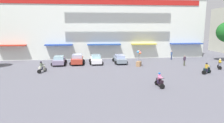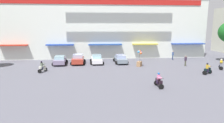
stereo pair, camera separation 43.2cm
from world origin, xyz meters
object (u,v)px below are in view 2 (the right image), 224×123
Objects in this scene: parked_car_0 at (60,60)px; pedestrian_1 at (173,55)px; scooter_rider_6 at (221,65)px; scooter_rider_4 at (42,68)px; scooter_rider_2 at (207,70)px; balloon_vendor_cart at (139,59)px; pedestrian_0 at (186,60)px; parked_car_1 at (78,59)px; scooter_rider_0 at (159,81)px; parked_car_2 at (97,59)px; parked_car_3 at (120,59)px.

pedestrian_1 reaches higher than parked_car_0.
scooter_rider_6 is 9.34m from pedestrian_1.
pedestrian_1 reaches higher than scooter_rider_4.
pedestrian_1 is (0.06, 11.24, 0.33)m from scooter_rider_2.
pedestrian_0 is at bearing -3.22° from balloon_vendor_cart.
parked_car_1 reaches higher than scooter_rider_0.
parked_car_2 is 1.67× the size of balloon_vendor_cart.
parked_car_0 is 12.79m from balloon_vendor_cart.
pedestrian_0 is (-4.00, 2.77, 0.29)m from scooter_rider_6.
parked_car_3 is at bearing 1.93° from parked_car_1.
parked_car_0 is at bearing -172.35° from pedestrian_1.
parked_car_2 is 4.02m from parked_car_3.
scooter_rider_0 is at bearing -116.98° from pedestrian_1.
scooter_rider_6 is 0.60× the size of balloon_vendor_cart.
scooter_rider_4 is at bearing -169.52° from balloon_vendor_cart.
scooter_rider_6 is 0.93× the size of pedestrian_0.
parked_car_1 is 2.56× the size of scooter_rider_0.
pedestrian_0 is (13.76, -3.40, 0.19)m from parked_car_2.
parked_car_1 is 17.38m from pedestrian_1.
parked_car_3 is (7.07, 0.24, -0.09)m from parked_car_1.
scooter_rider_0 is at bearing -127.41° from pedestrian_0.
scooter_rider_0 is 1.00× the size of scooter_rider_2.
scooter_rider_6 reaches higher than scooter_rider_0.
parked_car_2 is (3.05, 0.08, -0.07)m from parked_car_1.
parked_car_3 is 10.38m from pedestrian_0.
scooter_rider_6 is at bearing -34.71° from pedestrian_0.
scooter_rider_0 is 13.84m from scooter_rider_6.
parked_car_2 is 18.81m from scooter_rider_6.
pedestrian_0 is 0.65× the size of balloon_vendor_cart.
parked_car_2 is 2.58× the size of pedestrian_0.
parked_car_2 is 14.18m from pedestrian_0.
pedestrian_1 is at bearing 35.49° from balloon_vendor_cart.
scooter_rider_0 is at bearing -65.97° from parked_car_2.
scooter_rider_2 is at bearing -41.72° from parked_car_3.
pedestrian_0 reaches higher than scooter_rider_0.
scooter_rider_4 is at bearing -153.36° from parked_car_3.
pedestrian_1 is 9.35m from balloon_vendor_cart.
scooter_rider_0 is (9.08, -13.44, -0.18)m from parked_car_1.
parked_car_3 is 13.48m from scooter_rider_2.
parked_car_1 is at bearing 163.67° from scooter_rider_6.
scooter_rider_6 is 11.68m from balloon_vendor_cart.
parked_car_2 is 2.55× the size of pedestrian_1.
parked_car_0 is at bearing 170.97° from pedestrian_0.
parked_car_2 reaches higher than parked_car_0.
scooter_rider_4 is (-7.43, -5.58, -0.09)m from parked_car_2.
scooter_rider_0 is at bearing -47.87° from parked_car_0.
parked_car_3 is at bearing -167.38° from pedestrian_1.
parked_car_1 is at bearing -171.71° from pedestrian_1.
balloon_vendor_cart is (-7.54, 5.81, 0.48)m from scooter_rider_2.
scooter_rider_0 is (11.98, -13.25, -0.10)m from parked_car_0.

